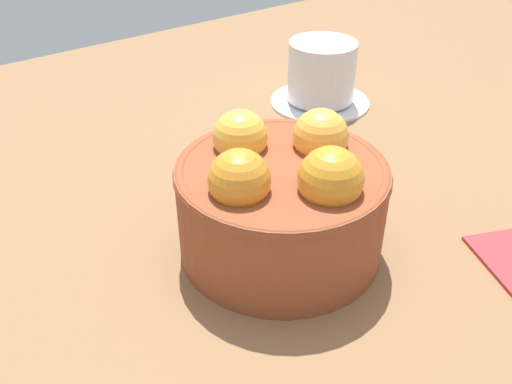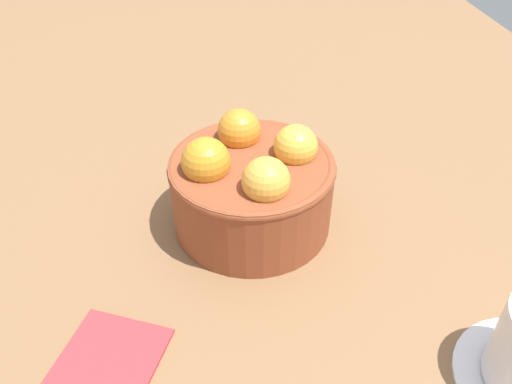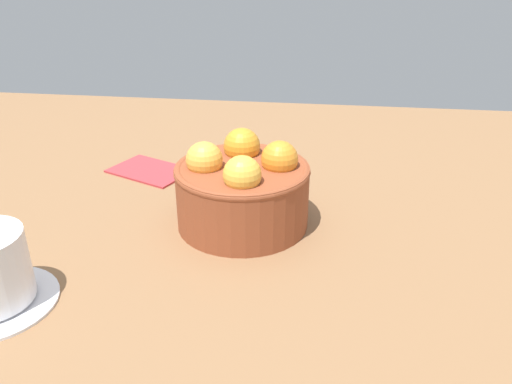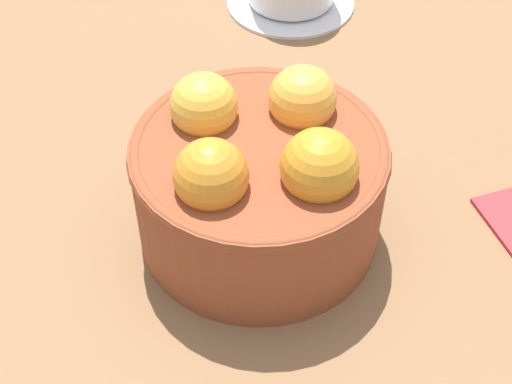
{
  "view_description": "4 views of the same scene",
  "coord_description": "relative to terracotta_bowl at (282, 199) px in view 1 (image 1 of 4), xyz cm",
  "views": [
    {
      "loc": [
        -22.4,
        -27.02,
        28.71
      ],
      "look_at": [
        -0.21,
        2.91,
        3.85
      ],
      "focal_mm": 39.76,
      "sensor_mm": 36.0,
      "label": 1
    },
    {
      "loc": [
        38.65,
        -4.78,
        34.61
      ],
      "look_at": [
        -0.42,
        0.46,
        3.51
      ],
      "focal_mm": 35.64,
      "sensor_mm": 36.0,
      "label": 2
    },
    {
      "loc": [
        -8.8,
        53.25,
        30.29
      ],
      "look_at": [
        -1.81,
        1.39,
        5.0
      ],
      "focal_mm": 35.53,
      "sensor_mm": 36.0,
      "label": 3
    },
    {
      "loc": [
        -22.08,
        -24.06,
        37.47
      ],
      "look_at": [
        -0.79,
        -0.59,
        4.54
      ],
      "focal_mm": 52.13,
      "sensor_mm": 36.0,
      "label": 4
    }
  ],
  "objects": [
    {
      "name": "terracotta_bowl",
      "position": [
        0.0,
        0.0,
        0.0
      ],
      "size": [
        15.89,
        15.89,
        10.63
      ],
      "color": "brown",
      "rests_on": "ground_plane"
    },
    {
      "name": "ground_plane",
      "position": [
        -0.0,
        0.03,
        -7.13
      ],
      "size": [
        159.53,
        107.47,
        4.82
      ],
      "primitive_type": "cube",
      "color": "brown"
    },
    {
      "name": "coffee_cup",
      "position": [
        20.83,
        18.52,
        -1.32
      ],
      "size": [
        11.77,
        11.77,
        7.43
      ],
      "color": "white",
      "rests_on": "ground_plane"
    }
  ]
}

